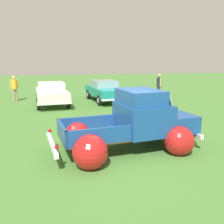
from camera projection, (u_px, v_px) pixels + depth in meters
name	position (u px, v px, depth m)	size (l,w,h in m)	color
ground_plane	(124.00, 150.00, 7.88)	(80.00, 80.00, 0.00)	#477A33
vintage_pickup_truck	(135.00, 126.00, 7.85)	(4.82, 3.21, 1.96)	black
show_car_0	(52.00, 93.00, 15.40)	(2.22, 4.34, 1.43)	black
show_car_1	(105.00, 90.00, 16.84)	(2.30, 4.54, 1.43)	black
spectator_0	(159.00, 85.00, 17.76)	(0.36, 0.53, 1.83)	navy
spectator_1	(14.00, 87.00, 16.73)	(0.52, 0.45, 1.76)	gray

